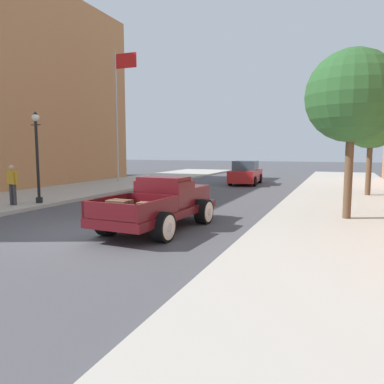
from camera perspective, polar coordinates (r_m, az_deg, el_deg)
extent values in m
plane|color=#47474C|center=(11.34, -15.99, -6.01)|extent=(140.00, 140.00, 0.00)
cube|color=#ADA89E|center=(9.06, 23.95, -9.00)|extent=(5.50, 64.00, 0.15)
cube|color=#510F14|center=(11.34, -5.07, -3.01)|extent=(2.05, 5.00, 0.24)
cube|color=#510F14|center=(11.57, -4.22, -0.21)|extent=(1.62, 1.19, 0.80)
cube|color=#510F14|center=(11.48, -4.36, 2.05)|extent=(1.49, 1.02, 0.12)
cube|color=#3D4C5B|center=(12.05, -2.90, 0.83)|extent=(1.33, 0.12, 0.44)
cube|color=#510F14|center=(12.73, -1.35, -0.22)|extent=(1.41, 1.58, 0.52)
cube|color=silver|center=(13.45, 0.17, 0.06)|extent=(0.68, 0.14, 0.47)
cube|color=#510F14|center=(10.15, -9.05, -3.38)|extent=(1.81, 2.20, 0.04)
cube|color=#510F14|center=(10.59, -12.70, -1.85)|extent=(0.21, 2.10, 0.44)
cube|color=#510F14|center=(9.69, -5.10, -2.48)|extent=(0.21, 2.10, 0.44)
cube|color=#510F14|center=(9.31, -12.57, -2.98)|extent=(1.62, 0.18, 0.44)
cube|color=#510F14|center=(10.96, -6.11, -1.45)|extent=(1.62, 0.18, 0.44)
cylinder|color=black|center=(12.96, -5.50, -2.44)|extent=(0.41, 0.82, 0.80)
cylinder|color=silver|center=(13.05, -6.20, -2.39)|extent=(0.05, 0.66, 0.66)
cylinder|color=silver|center=(13.06, -6.24, -2.38)|extent=(0.03, 0.24, 0.24)
cylinder|color=black|center=(12.15, 1.82, -3.01)|extent=(0.41, 0.82, 0.80)
cylinder|color=silver|center=(12.08, 2.62, -3.07)|extent=(0.05, 0.66, 0.66)
cylinder|color=silver|center=(12.08, 2.67, -3.08)|extent=(0.03, 0.24, 0.24)
cylinder|color=black|center=(10.76, -12.84, -4.42)|extent=(0.41, 0.82, 0.80)
cylinder|color=silver|center=(10.88, -13.61, -4.32)|extent=(0.05, 0.66, 0.66)
cylinder|color=silver|center=(10.88, -13.65, -4.32)|extent=(0.03, 0.24, 0.24)
cylinder|color=black|center=(9.78, -4.47, -5.37)|extent=(0.41, 0.82, 0.80)
cylinder|color=silver|center=(9.69, -3.52, -5.47)|extent=(0.05, 0.66, 0.66)
cylinder|color=silver|center=(9.69, -3.46, -5.48)|extent=(0.03, 0.24, 0.24)
cube|color=brown|center=(9.94, -11.07, -2.35)|extent=(0.63, 0.48, 0.40)
cube|color=#3D2D1E|center=(9.94, -11.07, -2.35)|extent=(0.62, 0.09, 0.42)
cube|color=brown|center=(10.25, -7.11, -2.35)|extent=(0.46, 0.35, 0.28)
cube|color=#AD1E1E|center=(26.36, 8.25, 2.52)|extent=(1.94, 4.38, 0.80)
cube|color=#384C5B|center=(26.17, 8.21, 4.07)|extent=(1.62, 2.08, 0.64)
cylinder|color=black|center=(27.80, 7.05, 2.16)|extent=(0.25, 0.67, 0.66)
cylinder|color=black|center=(27.51, 10.42, 2.06)|extent=(0.25, 0.67, 0.66)
cylinder|color=black|center=(25.28, 5.87, 1.75)|extent=(0.25, 0.67, 0.66)
cylinder|color=black|center=(24.97, 9.56, 1.63)|extent=(0.25, 0.67, 0.66)
cylinder|color=#333338|center=(16.95, -25.97, -0.35)|extent=(0.14, 0.14, 0.86)
cylinder|color=#333338|center=(16.82, -25.56, -0.38)|extent=(0.14, 0.14, 0.86)
cube|color=gold|center=(16.82, -25.88, 2.04)|extent=(0.36, 0.22, 0.56)
cylinder|color=gold|center=(16.99, -26.38, 1.95)|extent=(0.09, 0.09, 0.54)
cylinder|color=gold|center=(16.66, -25.37, 1.93)|extent=(0.09, 0.09, 0.54)
sphere|color=tan|center=(16.80, -25.95, 3.40)|extent=(0.22, 0.22, 0.22)
cylinder|color=black|center=(17.15, -22.37, -1.16)|extent=(0.28, 0.28, 0.24)
cylinder|color=black|center=(17.02, -22.63, 4.59)|extent=(0.12, 0.12, 3.20)
cylinder|color=black|center=(17.05, -22.84, 9.47)|extent=(0.50, 0.04, 0.04)
sphere|color=silver|center=(17.07, -22.89, 10.50)|extent=(0.32, 0.32, 0.32)
cone|color=black|center=(17.08, -22.91, 11.11)|extent=(0.24, 0.24, 0.14)
cylinder|color=#B2B2B7|center=(27.29, -11.47, 11.08)|extent=(0.12, 0.12, 9.00)
sphere|color=gold|center=(28.04, -11.69, 20.45)|extent=(0.16, 0.16, 0.16)
cube|color=red|center=(27.42, -10.06, 19.23)|extent=(1.60, 0.03, 1.00)
cylinder|color=brown|center=(13.21, 22.86, 2.40)|extent=(0.26, 0.26, 2.86)
sphere|color=#285628|center=(13.29, 23.36, 13.39)|extent=(2.96, 2.96, 2.96)
cylinder|color=brown|center=(20.53, 25.49, 3.32)|extent=(0.26, 0.26, 2.69)
sphere|color=#33662D|center=(20.57, 25.83, 10.20)|extent=(2.99, 2.99, 2.99)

